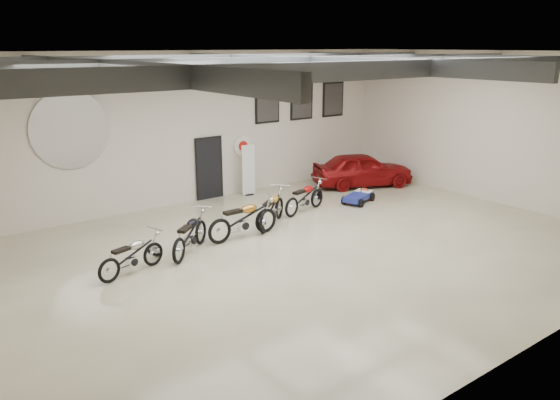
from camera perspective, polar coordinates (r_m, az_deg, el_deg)
floor at (r=14.30m, az=2.90°, el=-5.30°), size 16.00×12.00×0.01m
ceiling at (r=13.33m, az=3.21°, el=15.17°), size 16.00×12.00×0.01m
back_wall at (r=18.53m, az=-9.03°, el=7.44°), size 16.00×0.02×5.00m
right_wall at (r=19.64m, az=21.41°, el=7.02°), size 0.02×12.00×5.00m
ceiling_beams at (r=13.34m, az=3.19°, el=14.09°), size 15.80×11.80×0.32m
door at (r=18.98m, az=-7.44°, el=3.25°), size 0.92×0.08×2.10m
logo_plaque at (r=16.96m, az=-21.06°, el=6.83°), size 2.30×0.06×1.16m
poster_left at (r=19.99m, az=-1.34°, el=9.97°), size 1.05×0.08×1.35m
poster_mid at (r=20.96m, az=2.27°, el=10.24°), size 1.05×0.08×1.35m
poster_right at (r=22.00m, az=5.56°, el=10.44°), size 1.05×0.08×1.35m
oil_sign at (r=19.56m, az=-3.93°, el=5.66°), size 0.72×0.10×0.72m
banner_stand at (r=19.31m, az=-3.32°, el=3.16°), size 0.52×0.25×1.83m
motorcycle_silver at (r=13.18m, az=-15.26°, el=-5.56°), size 1.89×1.03×0.94m
motorcycle_black at (r=14.13m, az=-9.40°, el=-3.50°), size 1.96×1.76×1.05m
motorcycle_gold at (r=15.05m, az=-3.87°, el=-1.94°), size 2.18×0.69×1.13m
motorcycle_yellow at (r=16.05m, az=-0.86°, el=-0.87°), size 2.04×1.73×1.07m
motorcycle_red at (r=17.38m, az=2.60°, el=0.33°), size 2.03×1.06×1.01m
go_kart at (r=18.76m, az=8.38°, el=0.67°), size 1.75×1.23×0.58m
vintage_car at (r=20.85m, az=8.61°, el=3.19°), size 2.85×4.05×1.28m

